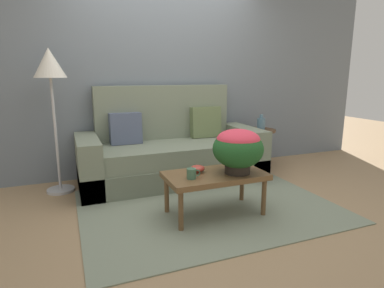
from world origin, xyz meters
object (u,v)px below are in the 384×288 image
at_px(coffee_table, 215,178).
at_px(floor_lamp, 50,75).
at_px(snack_bowl, 198,168).
at_px(table_vase, 261,123).
at_px(couch, 171,153).
at_px(coffee_mug, 192,174).
at_px(side_table, 259,141).
at_px(potted_plant, 238,148).

height_order(coffee_table, floor_lamp, floor_lamp).
xyz_separation_m(snack_bowl, table_vase, (1.42, 1.11, 0.18)).
distance_m(couch, coffee_mug, 1.24).
bearing_deg(side_table, table_vase, -37.68).
bearing_deg(coffee_table, potted_plant, -19.93).
bearing_deg(coffee_mug, couch, 80.08).
bearing_deg(coffee_mug, coffee_table, 14.80).
bearing_deg(potted_plant, snack_bowl, 154.90).
height_order(side_table, snack_bowl, side_table).
bearing_deg(coffee_mug, potted_plant, -0.21).
bearing_deg(coffee_table, side_table, 43.67).
relative_size(coffee_table, floor_lamp, 0.59).
relative_size(couch, side_table, 4.12).
xyz_separation_m(couch, snack_bowl, (-0.09, -1.06, 0.10)).
distance_m(coffee_table, table_vase, 1.78).
xyz_separation_m(couch, potted_plant, (0.24, -1.21, 0.31)).
distance_m(couch, side_table, 1.32).
height_order(side_table, table_vase, table_vase).
relative_size(potted_plant, table_vase, 2.22).
xyz_separation_m(side_table, floor_lamp, (-2.61, -0.02, 0.91)).
bearing_deg(snack_bowl, couch, 85.01).
distance_m(floor_lamp, snack_bowl, 1.85).
relative_size(potted_plant, coffee_mug, 3.66).
xyz_separation_m(coffee_mug, table_vase, (1.54, 1.27, 0.18)).
relative_size(couch, potted_plant, 4.81).
relative_size(side_table, coffee_mug, 4.28).
xyz_separation_m(coffee_mug, snack_bowl, (0.12, 0.15, -0.01)).
height_order(coffee_mug, snack_bowl, coffee_mug).
bearing_deg(couch, side_table, 2.87).
bearing_deg(coffee_table, snack_bowl, 148.37).
xyz_separation_m(side_table, potted_plant, (-1.08, -1.28, 0.27)).
distance_m(coffee_mug, table_vase, 2.00).
bearing_deg(couch, coffee_table, -87.74).
bearing_deg(couch, floor_lamp, 177.86).
height_order(couch, floor_lamp, floor_lamp).
bearing_deg(table_vase, potted_plant, -130.75).
bearing_deg(coffee_mug, snack_bowl, 51.95).
xyz_separation_m(potted_plant, table_vase, (1.09, 1.27, -0.02)).
relative_size(floor_lamp, coffee_mug, 12.36).
relative_size(side_table, floor_lamp, 0.35).
xyz_separation_m(coffee_table, snack_bowl, (-0.14, 0.08, 0.08)).
xyz_separation_m(couch, table_vase, (1.33, 0.05, 0.29)).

